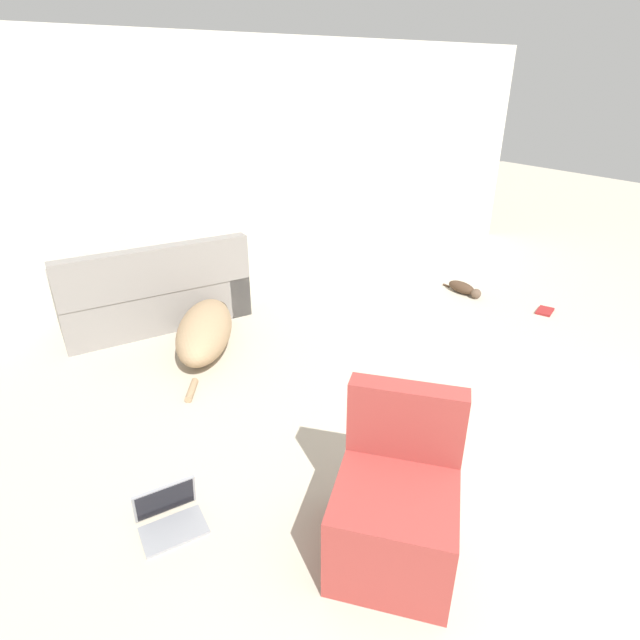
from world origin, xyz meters
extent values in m
cube|color=beige|center=(0.00, 4.67, 1.27)|extent=(7.41, 0.06, 2.55)
cube|color=gray|center=(-1.43, 4.13, 0.20)|extent=(1.70, 0.84, 0.40)
cube|color=gray|center=(-1.43, 3.79, 0.61)|extent=(1.69, 0.17, 0.41)
cube|color=gray|center=(-0.69, 4.15, 0.27)|extent=(0.22, 0.81, 0.54)
cube|color=gray|center=(-2.18, 4.12, 0.27)|extent=(0.22, 0.81, 0.54)
ellipsoid|color=#A38460|center=(-1.21, 3.24, 0.19)|extent=(0.88, 1.12, 0.39)
sphere|color=#493726|center=(-0.94, 3.75, 0.11)|extent=(0.30, 0.30, 0.22)
cylinder|color=#A38460|center=(-1.52, 2.67, 0.03)|extent=(0.17, 0.25, 0.05)
ellipsoid|color=#473323|center=(1.66, 3.12, 0.06)|extent=(0.17, 0.36, 0.12)
sphere|color=brown|center=(1.67, 2.92, 0.05)|extent=(0.12, 0.12, 0.11)
cylinder|color=#473323|center=(1.64, 3.34, 0.01)|extent=(0.03, 0.09, 0.02)
cube|color=gray|center=(-1.98, 1.45, 0.01)|extent=(0.33, 0.21, 0.02)
cube|color=gray|center=(-1.98, 1.58, 0.12)|extent=(0.33, 0.06, 0.21)
cube|color=black|center=(-1.98, 1.57, 0.12)|extent=(0.30, 0.05, 0.18)
cube|color=maroon|center=(2.02, 2.31, 0.01)|extent=(0.25, 0.22, 0.02)
cube|color=#993833|center=(-1.09, 0.77, 0.23)|extent=(0.81, 0.81, 0.45)
cube|color=#993833|center=(-0.92, 0.95, 0.64)|extent=(0.48, 0.48, 0.38)
camera|label=1|loc=(-2.25, -0.54, 2.11)|focal=28.00mm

